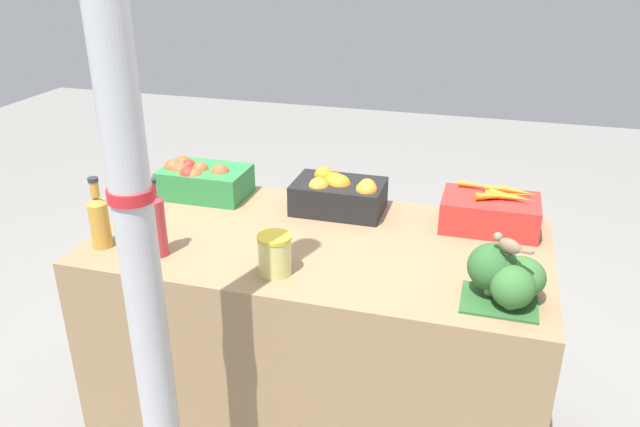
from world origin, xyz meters
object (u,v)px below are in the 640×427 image
juice_bottle_cloudy (127,223)px  juice_bottle_ruby (156,223)px  sparrow_bird (509,245)px  broccoli_pile (507,276)px  apple_crate (202,179)px  orange_crate (340,193)px  juice_bottle_amber (99,219)px  support_pole (137,238)px  carrot_crate (491,212)px  pickle_jar (275,254)px

juice_bottle_cloudy → juice_bottle_ruby: juice_bottle_ruby is taller
juice_bottle_cloudy → sparrow_bird: bearing=-0.2°
broccoli_pile → apple_crate: bearing=157.6°
orange_crate → juice_bottle_amber: 0.88m
support_pole → apple_crate: 1.08m
orange_crate → carrot_crate: orange_crate is taller
orange_crate → apple_crate: bearing=-179.6°
apple_crate → orange_crate: orange_crate is taller
juice_bottle_amber → sparrow_bird: 1.34m
orange_crate → pickle_jar: orange_crate is taller
juice_bottle_amber → juice_bottle_cloudy: 0.11m
broccoli_pile → orange_crate: bearing=141.3°
carrot_crate → sparrow_bird: bearing=-84.3°
juice_bottle_amber → juice_bottle_cloudy: (0.11, 0.00, 0.00)m
juice_bottle_ruby → sparrow_bird: (1.12, -0.01, 0.08)m
broccoli_pile → sparrow_bird: (-0.01, -0.02, 0.11)m
support_pole → carrot_crate: 1.32m
carrot_crate → juice_bottle_amber: 1.38m
orange_crate → broccoli_pile: (0.63, -0.50, 0.01)m
support_pole → broccoli_pile: 1.04m
apple_crate → juice_bottle_amber: juice_bottle_amber is taller
support_pole → juice_bottle_amber: 0.70m
broccoli_pile → juice_bottle_cloudy: juice_bottle_cloudy is taller
apple_crate → juice_bottle_ruby: 0.53m
orange_crate → sparrow_bird: size_ratio=2.99×
juice_bottle_amber → juice_bottle_cloudy: bearing=0.0°
support_pole → juice_bottle_ruby: bearing=117.2°
juice_bottle_cloudy → pickle_jar: size_ratio=1.91×
carrot_crate → sparrow_bird: size_ratio=2.99×
broccoli_pile → pickle_jar: size_ratio=1.77×
orange_crate → broccoli_pile: bearing=-38.7°
juice_bottle_ruby → sparrow_bird: 1.12m
broccoli_pile → carrot_crate: bearing=96.8°
pickle_jar → sparrow_bird: sparrow_bird is taller
juice_bottle_amber → juice_bottle_cloudy: size_ratio=1.00×
apple_crate → orange_crate: size_ratio=1.00×
orange_crate → juice_bottle_ruby: size_ratio=1.27×
juice_bottle_cloudy → broccoli_pile: bearing=0.9°
juice_bottle_amber → support_pole: bearing=-45.9°
juice_bottle_amber → pickle_jar: juice_bottle_amber is taller
support_pole → broccoli_pile: support_pole is taller
support_pole → apple_crate: bearing=108.5°
juice_bottle_ruby → orange_crate: bearing=46.5°
apple_crate → juice_bottle_ruby: size_ratio=1.27×
carrot_crate → broccoli_pile: broccoli_pile is taller
juice_bottle_cloudy → sparrow_bird: size_ratio=2.19×
juice_bottle_ruby → sparrow_bird: juice_bottle_ruby is taller
apple_crate → broccoli_pile: (1.21, -0.50, 0.01)m
apple_crate → sparrow_bird: bearing=-23.5°
juice_bottle_amber → juice_bottle_cloudy: juice_bottle_amber is taller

